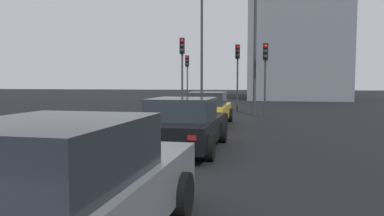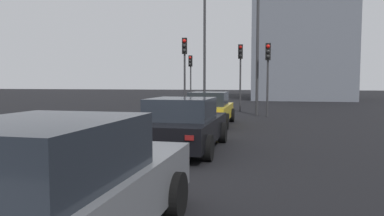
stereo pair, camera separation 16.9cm
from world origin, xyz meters
The scene contains 11 objects.
ground_plane centered at (0.00, 0.00, -0.10)m, with size 160.00×160.00×0.20m, color black.
car_yellow_lead centered at (8.59, 0.15, 0.71)m, with size 4.39×1.95×1.46m.
car_black_second centered at (2.77, 0.01, 0.71)m, with size 4.37×2.15×1.45m.
car_grey_third centered at (-3.54, -0.04, 0.74)m, with size 4.57×2.14×1.52m.
traffic_light_near_left centered at (16.15, -0.70, 3.07)m, with size 0.32×0.29×4.28m.
traffic_light_near_right centered at (21.63, 3.70, 2.92)m, with size 0.33×0.30×4.06m.
traffic_light_far_left centered at (12.93, 2.24, 3.14)m, with size 0.33×0.30×4.38m.
traffic_light_far_right centered at (12.69, -2.39, 2.85)m, with size 0.32×0.28×3.96m.
street_lamp_kerbside centered at (13.58, -1.81, 4.71)m, with size 0.56×0.36×8.09m.
street_lamp_far centered at (15.95, 1.59, 4.80)m, with size 0.56×0.36×8.26m.
building_facade_left centered at (35.01, -6.00, 5.82)m, with size 11.78×10.14×11.63m, color slate.
Camera 2 is at (-6.79, -2.18, 1.89)m, focal length 33.13 mm.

